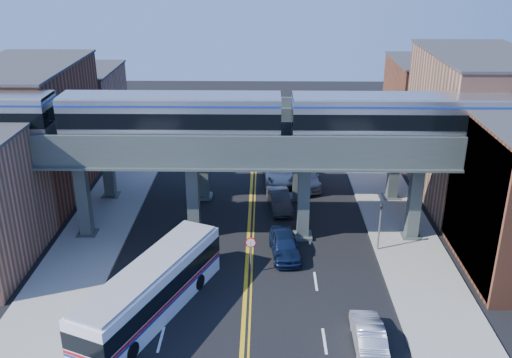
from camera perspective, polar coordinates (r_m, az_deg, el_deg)
ground at (r=35.75m, az=-1.11°, el=-11.86°), size 120.00×120.00×0.00m
sidewalk_west at (r=46.08m, az=-15.17°, el=-4.21°), size 5.00×70.00×0.16m
sidewalk_east at (r=45.51m, az=13.99°, el=-4.43°), size 5.00×70.00×0.16m
building_west_b at (r=51.68m, az=-21.56°, el=4.39°), size 8.00×14.00×11.00m
building_west_c at (r=63.79m, az=-17.21°, el=6.78°), size 8.00×10.00×8.00m
building_east_b at (r=50.72m, az=20.93°, el=4.75°), size 8.00×14.00×12.00m
building_east_c at (r=63.01m, az=16.98°, el=7.09°), size 8.00×10.00×9.00m
mural_panel at (r=39.24m, az=20.81°, el=-2.21°), size 0.10×9.50×9.50m
elevated_viaduct_near at (r=39.94m, az=-0.80°, el=2.43°), size 52.00×3.60×7.40m
elevated_viaduct_far at (r=46.58m, az=-0.56°, el=5.38°), size 52.00×3.60×7.40m
transit_train at (r=39.58m, az=-8.47°, el=6.20°), size 46.46×2.91×3.39m
stop_sign at (r=37.36m, az=-0.52°, el=-7.04°), size 0.76×0.09×2.63m
traffic_signal at (r=40.55m, az=12.29°, el=-4.22°), size 0.15×0.18×4.10m
transit_bus at (r=34.16m, az=-10.41°, el=-10.89°), size 7.14×12.06×3.09m
car_lane_a at (r=39.87m, az=2.90°, el=-6.59°), size 2.38×4.92×1.62m
car_lane_b at (r=46.65m, az=2.35°, el=-2.13°), size 2.20×4.75×1.51m
car_lane_c at (r=52.23m, az=2.28°, el=0.70°), size 3.11×6.01×1.62m
car_lane_d at (r=51.48m, az=4.97°, el=0.31°), size 2.63×5.76×1.63m
car_parked_curb at (r=32.33m, az=11.17°, el=-14.97°), size 1.58×4.42×1.45m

